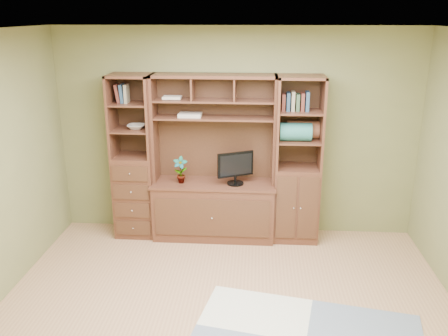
# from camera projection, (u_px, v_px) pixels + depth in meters

# --- Properties ---
(room) EXTENTS (4.60, 4.10, 2.64)m
(room) POSITION_uv_depth(u_px,v_px,m) (226.00, 190.00, 4.04)
(room) COLOR tan
(room) RESTS_ON ground
(center_hutch) EXTENTS (1.54, 0.53, 2.05)m
(center_hutch) POSITION_uv_depth(u_px,v_px,m) (214.00, 160.00, 5.79)
(center_hutch) COLOR #4E291B
(center_hutch) RESTS_ON ground
(left_tower) EXTENTS (0.50, 0.45, 2.05)m
(left_tower) POSITION_uv_depth(u_px,v_px,m) (134.00, 157.00, 5.89)
(left_tower) COLOR #4E291B
(left_tower) RESTS_ON ground
(right_tower) EXTENTS (0.55, 0.45, 2.05)m
(right_tower) POSITION_uv_depth(u_px,v_px,m) (298.00, 161.00, 5.76)
(right_tower) COLOR #4E291B
(right_tower) RESTS_ON ground
(monitor) EXTENTS (0.50, 0.38, 0.56)m
(monitor) POSITION_uv_depth(u_px,v_px,m) (235.00, 162.00, 5.74)
(monitor) COLOR black
(monitor) RESTS_ON center_hutch
(orchid) EXTENTS (0.18, 0.12, 0.33)m
(orchid) POSITION_uv_depth(u_px,v_px,m) (180.00, 170.00, 5.82)
(orchid) COLOR brown
(orchid) RESTS_ON center_hutch
(magazines) EXTENTS (0.28, 0.20, 0.04)m
(magazines) POSITION_uv_depth(u_px,v_px,m) (190.00, 115.00, 5.73)
(magazines) COLOR beige
(magazines) RESTS_ON center_hutch
(bowl) EXTENTS (0.22, 0.22, 0.05)m
(bowl) POSITION_uv_depth(u_px,v_px,m) (136.00, 127.00, 5.77)
(bowl) COLOR beige
(bowl) RESTS_ON left_tower
(blanket_teal) EXTENTS (0.37, 0.21, 0.21)m
(blanket_teal) POSITION_uv_depth(u_px,v_px,m) (296.00, 132.00, 5.60)
(blanket_teal) COLOR #296D66
(blanket_teal) RESTS_ON right_tower
(blanket_red) EXTENTS (0.38, 0.21, 0.21)m
(blanket_red) POSITION_uv_depth(u_px,v_px,m) (303.00, 129.00, 5.71)
(blanket_red) COLOR brown
(blanket_red) RESTS_ON right_tower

